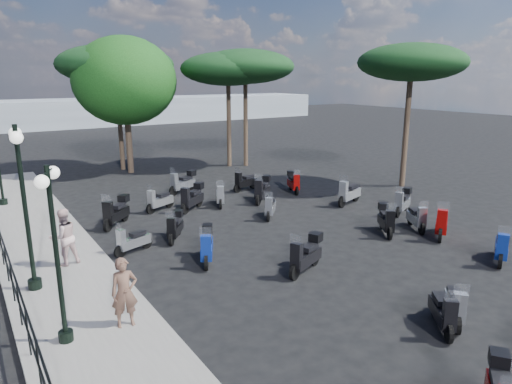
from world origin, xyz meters
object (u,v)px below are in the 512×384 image
scooter_15 (262,190)px  scooter_16 (183,183)px  woman (124,292)px  scooter_3 (159,201)px  scooter_12 (443,313)px  scooter_7 (207,246)px  scooter_26 (349,194)px  scooter_19 (417,218)px  pine_3 (412,63)px  scooter_14 (270,208)px  scooter_6 (455,306)px  scooter_24 (442,223)px  scooter_13 (306,256)px  scooter_18 (386,221)px  scooter_21 (245,182)px  pedestrian_far (64,237)px  scooter_20 (293,183)px  lamp_post_0 (55,245)px  pine_2 (116,65)px  pine_1 (245,67)px  lamp_post_1 (24,198)px  scooter_9 (192,198)px  scooter_2 (132,241)px  scooter_8 (175,227)px  pine_0 (228,69)px  scooter_4 (116,213)px  broadleaf_tree (125,81)px  scooter_10 (220,196)px  scooter_25 (402,202)px

scooter_15 → scooter_16: bearing=-5.3°
woman → scooter_16: (6.35, 10.90, -0.43)m
scooter_3 → scooter_12: 12.68m
scooter_7 → scooter_26: 8.69m
scooter_3 → scooter_19: scooter_19 is taller
woman → pine_3: 18.45m
scooter_3 → scooter_14: bearing=-159.2°
scooter_6 → scooter_24: (4.90, 3.82, 0.09)m
scooter_13 → scooter_18: (4.62, 1.01, -0.02)m
scooter_21 → woman: bearing=122.2°
scooter_18 → pedestrian_far: bearing=19.4°
scooter_21 → scooter_20: bearing=-145.0°
lamp_post_0 → scooter_14: lamp_post_0 is taller
lamp_post_0 → pine_2: pine_2 is taller
scooter_6 → scooter_20: size_ratio=0.80×
woman → scooter_20: (11.03, 8.04, -0.47)m
scooter_21 → pine_1: size_ratio=0.22×
scooter_24 → pine_1: (1.30, 15.34, 5.68)m
scooter_15 → pine_1: bearing=-67.3°
lamp_post_1 → scooter_20: size_ratio=2.86×
scooter_9 → scooter_18: (4.61, -6.69, -0.03)m
lamp_post_1 → woman: (1.45, -3.16, -1.68)m
scooter_3 → scooter_7: scooter_7 is taller
scooter_2 → pine_2: size_ratio=0.19×
scooter_6 → pine_1: size_ratio=0.17×
scooter_7 → woman: bearing=66.6°
scooter_8 → pine_0: 14.82m
lamp_post_0 → scooter_16: lamp_post_0 is taller
scooter_13 → pine_2: bearing=-23.5°
scooter_4 → scooter_6: scooter_4 is taller
scooter_6 → broadleaf_tree: size_ratio=0.16×
lamp_post_0 → scooter_10: lamp_post_0 is taller
scooter_6 → scooter_12: (-0.53, -0.05, 0.01)m
scooter_4 → pine_2: size_ratio=0.19×
scooter_8 → scooter_18: 7.66m
scooter_12 → scooter_13: (-0.59, 4.18, 0.09)m
woman → scooter_13: 5.48m
scooter_13 → scooter_20: scooter_13 is taller
scooter_4 → lamp_post_1: bearing=96.9°
scooter_7 → pine_1: pine_1 is taller
scooter_26 → scooter_10: bearing=40.3°
scooter_2 → scooter_21: bearing=-74.7°
scooter_13 → scooter_18: bearing=-100.2°
pine_3 → scooter_26: bearing=-167.9°
scooter_3 → scooter_25: bearing=-149.8°
scooter_3 → pine_2: 11.52m
scooter_20 → pine_0: size_ratio=0.21×
scooter_4 → scooter_14: size_ratio=1.17×
scooter_2 → scooter_25: bearing=-118.8°
scooter_3 → scooter_19: size_ratio=1.05×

